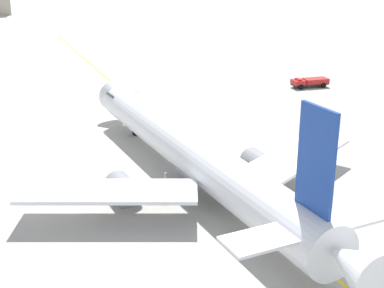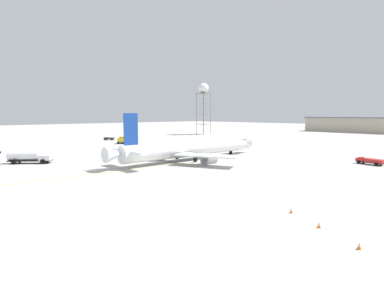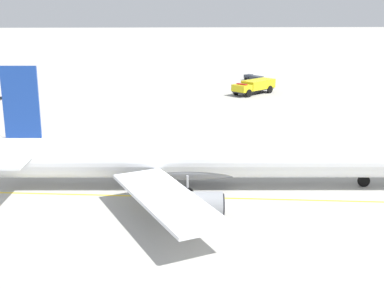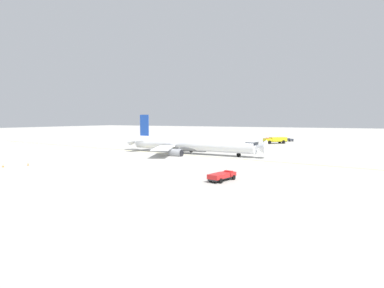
# 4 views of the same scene
# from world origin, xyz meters

# --- Properties ---
(ground_plane) EXTENTS (600.00, 600.00, 0.00)m
(ground_plane) POSITION_xyz_m (0.00, 0.00, 0.00)
(ground_plane) COLOR #ADAAA3
(airliner_main) EXTENTS (44.07, 31.13, 11.40)m
(airliner_main) POSITION_xyz_m (3.28, 3.74, 2.65)
(airliner_main) COLOR white
(airliner_main) RESTS_ON ground_plane
(baggage_truck_truck) EXTENTS (3.94, 4.28, 1.22)m
(baggage_truck_truck) POSITION_xyz_m (18.05, 68.78, 0.71)
(baggage_truck_truck) COLOR #232326
(baggage_truck_truck) RESTS_ON ground_plane
(pushback_tug_truck) EXTENTS (5.05, 3.42, 1.30)m
(pushback_tug_truck) POSITION_xyz_m (-28.56, 49.70, 0.81)
(pushback_tug_truck) COLOR #232326
(pushback_tug_truck) RESTS_ON ground_plane
(fire_tender_truck) EXTENTS (8.77, 8.31, 2.50)m
(fire_tender_truck) POSITION_xyz_m (15.78, 52.73, 1.53)
(fire_tender_truck) COLOR #232326
(fire_tender_truck) RESTS_ON ground_plane
(taxiway_centreline) EXTENTS (188.69, 20.36, 0.01)m
(taxiway_centreline) POSITION_xyz_m (0.16, 1.26, 0.00)
(taxiway_centreline) COLOR yellow
(taxiway_centreline) RESTS_ON ground_plane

